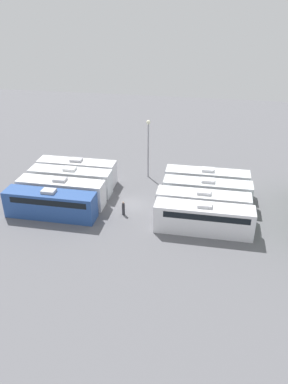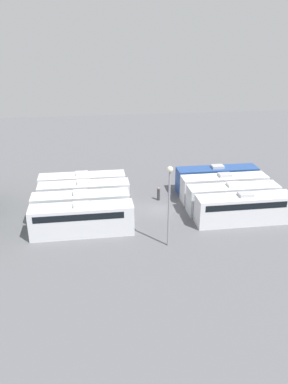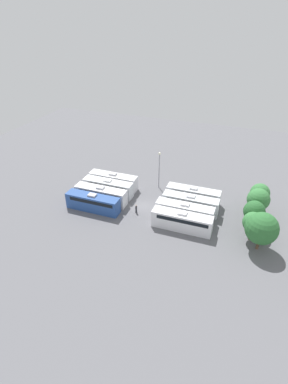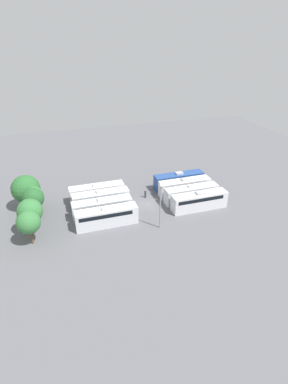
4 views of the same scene
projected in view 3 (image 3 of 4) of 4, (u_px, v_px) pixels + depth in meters
ground_plane at (144, 206)px, 61.88m from camera, size 117.41×117.41×0.00m
bus_0 at (113, 181)px, 67.53m from camera, size 2.60×11.09×3.68m
bus_1 at (108, 187)px, 64.99m from camera, size 2.60×11.09×3.68m
bus_2 at (101, 194)px, 62.33m from camera, size 2.60×11.09×3.68m
bus_3 at (93, 202)px, 59.76m from camera, size 2.60×11.09×3.68m
bus_4 at (193, 195)px, 62.12m from camera, size 2.60×11.09×3.68m
bus_5 at (190, 203)px, 59.43m from camera, size 2.60×11.09×3.68m
bus_6 at (185, 212)px, 56.93m from camera, size 2.60×11.09×3.68m
bus_7 at (182, 221)px, 54.39m from camera, size 2.60×11.09×3.68m
worker_person at (136, 209)px, 59.42m from camera, size 0.36×0.36×1.80m
light_pole at (159, 164)px, 65.68m from camera, size 0.60×0.60×8.63m
tree_0 at (260, 193)px, 58.40m from camera, size 3.79×3.79×6.01m
tree_1 at (258, 200)px, 55.88m from camera, size 4.22×4.22×6.48m
tree_2 at (254, 211)px, 52.52m from camera, size 3.76×3.76×6.29m
tree_3 at (253, 222)px, 50.89m from camera, size 3.63×3.63×5.52m
tree_4 at (262, 228)px, 48.51m from camera, size 5.42×5.42×6.97m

